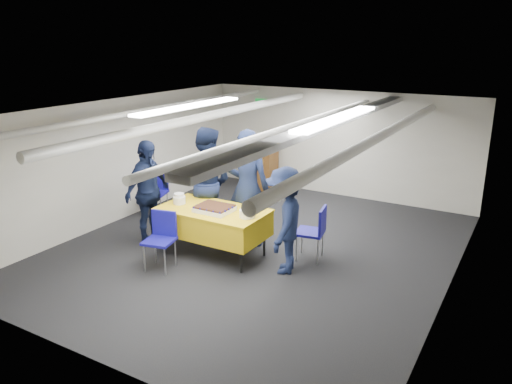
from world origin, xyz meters
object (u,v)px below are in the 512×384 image
at_px(podium, 263,163).
at_px(sailor_c, 148,192).
at_px(serving_table, 213,222).
at_px(sailor_a, 248,188).
at_px(sailor_b, 206,182).
at_px(sailor_d, 285,221).
at_px(chair_right, 315,228).
at_px(chair_near, 162,234).
at_px(chair_left, 157,188).
at_px(sheet_cake, 214,208).

distance_m(podium, sailor_c, 3.71).
height_order(serving_table, sailor_a, sailor_a).
xyz_separation_m(sailor_b, sailor_c, (-0.65, -0.76, -0.08)).
relative_size(sailor_b, sailor_c, 1.09).
relative_size(serving_table, sailor_d, 1.07).
bearing_deg(sailor_b, chair_right, 168.17).
height_order(serving_table, sailor_b, sailor_b).
xyz_separation_m(podium, sailor_d, (2.36, -3.56, 0.19)).
relative_size(chair_near, sailor_d, 0.54).
xyz_separation_m(chair_left, sailor_c, (0.84, -1.17, 0.35)).
xyz_separation_m(chair_near, chair_right, (1.90, 1.39, 0.00)).
bearing_deg(sailor_d, sailor_a, -138.22).
bearing_deg(chair_right, podium, 131.13).
xyz_separation_m(serving_table, chair_right, (1.49, 0.62, -0.03)).
bearing_deg(chair_near, sheet_cake, 54.25).
xyz_separation_m(serving_table, chair_left, (-2.08, 1.06, -0.03)).
height_order(serving_table, podium, podium).
xyz_separation_m(serving_table, chair_near, (-0.41, -0.76, -0.03)).
bearing_deg(serving_table, sailor_a, 69.35).
xyz_separation_m(chair_left, sailor_d, (3.34, -1.03, 0.27)).
height_order(sheet_cake, podium, podium).
bearing_deg(chair_left, sailor_c, -54.32).
distance_m(serving_table, sailor_d, 1.28).
height_order(chair_right, sailor_d, sailor_d).
bearing_deg(sheet_cake, sailor_b, 132.63).
xyz_separation_m(sailor_a, sailor_c, (-1.49, -0.76, -0.10)).
xyz_separation_m(chair_right, sailor_c, (-2.74, -0.73, 0.35)).
bearing_deg(chair_left, chair_right, -7.00).
relative_size(sailor_b, sailor_d, 1.20).
relative_size(chair_left, sailor_c, 0.49).
bearing_deg(sailor_a, serving_table, 53.12).
xyz_separation_m(serving_table, sailor_b, (-0.59, 0.66, 0.40)).
height_order(sailor_a, sailor_c, sailor_a).
height_order(podium, sailor_c, sailor_c).
bearing_deg(podium, sailor_b, -80.15).
height_order(serving_table, chair_left, chair_left).
bearing_deg(sheet_cake, sailor_c, -178.65).
distance_m(serving_table, sheet_cake, 0.28).
distance_m(chair_near, sailor_a, 1.63).
relative_size(serving_table, sheet_cake, 3.03).
height_order(sheet_cake, sailor_a, sailor_a).
bearing_deg(sailor_b, sheet_cake, 121.69).
bearing_deg(sheet_cake, sailor_a, 77.44).
bearing_deg(chair_near, chair_left, 132.44).
bearing_deg(sheet_cake, chair_near, -125.75).
bearing_deg(sailor_b, sailor_a, 168.99).
distance_m(sheet_cake, sailor_c, 1.33).
xyz_separation_m(sheet_cake, chair_near, (-0.50, -0.69, -0.29)).
xyz_separation_m(serving_table, sailor_c, (-1.24, -0.11, 0.32)).
xyz_separation_m(sheet_cake, chair_left, (-2.17, 1.14, -0.29)).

